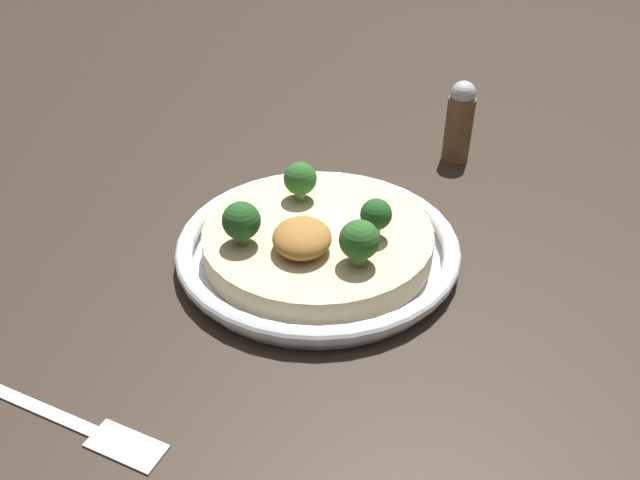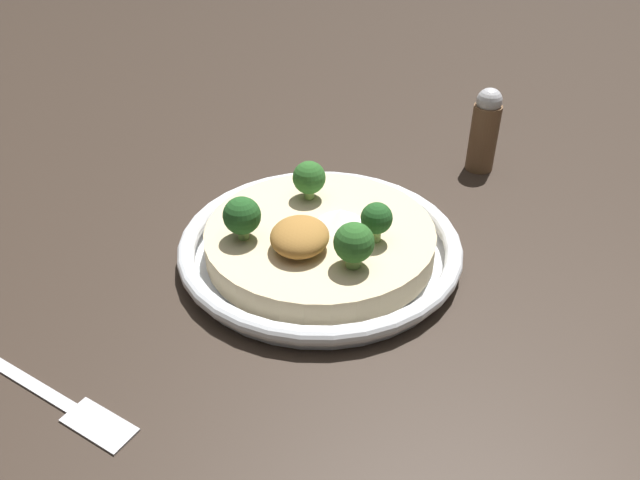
% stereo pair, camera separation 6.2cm
% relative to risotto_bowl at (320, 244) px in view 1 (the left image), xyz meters
% --- Properties ---
extents(ground_plane, '(6.00, 6.00, 0.00)m').
position_rel_risotto_bowl_xyz_m(ground_plane, '(0.00, 0.00, -0.02)').
color(ground_plane, '#2D231C').
extents(risotto_bowl, '(0.28, 0.28, 0.03)m').
position_rel_risotto_bowl_xyz_m(risotto_bowl, '(0.00, 0.00, 0.00)').
color(risotto_bowl, silver).
rests_on(risotto_bowl, ground_plane).
extents(cheese_sprinkle, '(0.05, 0.05, 0.02)m').
position_rel_risotto_bowl_xyz_m(cheese_sprinkle, '(-0.01, 0.02, 0.03)').
color(cheese_sprinkle, white).
rests_on(cheese_sprinkle, risotto_bowl).
extents(crispy_onion_garnish, '(0.06, 0.06, 0.03)m').
position_rel_risotto_bowl_xyz_m(crispy_onion_garnish, '(0.04, -0.01, 0.03)').
color(crispy_onion_garnish, olive).
rests_on(crispy_onion_garnish, risotto_bowl).
extents(broccoli_right, '(0.04, 0.04, 0.04)m').
position_rel_risotto_bowl_xyz_m(broccoli_right, '(0.06, 0.04, 0.04)').
color(broccoli_right, '#668E47').
rests_on(broccoli_right, risotto_bowl).
extents(broccoli_front_right, '(0.04, 0.04, 0.04)m').
position_rel_risotto_bowl_xyz_m(broccoli_front_right, '(0.02, -0.07, 0.04)').
color(broccoli_front_right, '#668E47').
rests_on(broccoli_front_right, risotto_bowl).
extents(broccoli_front_left, '(0.03, 0.03, 0.04)m').
position_rel_risotto_bowl_xyz_m(broccoli_front_left, '(-0.06, -0.02, 0.04)').
color(broccoli_front_left, '#759E4C').
rests_on(broccoli_front_left, risotto_bowl).
extents(broccoli_back_right, '(0.03, 0.03, 0.04)m').
position_rel_risotto_bowl_xyz_m(broccoli_back_right, '(0.01, 0.06, 0.04)').
color(broccoli_back_right, '#84A856').
rests_on(broccoli_back_right, risotto_bowl).
extents(fork_utensil, '(0.10, 0.18, 0.00)m').
position_rel_risotto_bowl_xyz_m(fork_utensil, '(0.21, -0.18, -0.01)').
color(fork_utensil, '#B7B7BC').
rests_on(fork_utensil, ground_plane).
extents(pepper_shaker, '(0.03, 0.03, 0.11)m').
position_rel_risotto_bowl_xyz_m(pepper_shaker, '(-0.21, 0.18, 0.04)').
color(pepper_shaker, brown).
rests_on(pepper_shaker, ground_plane).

